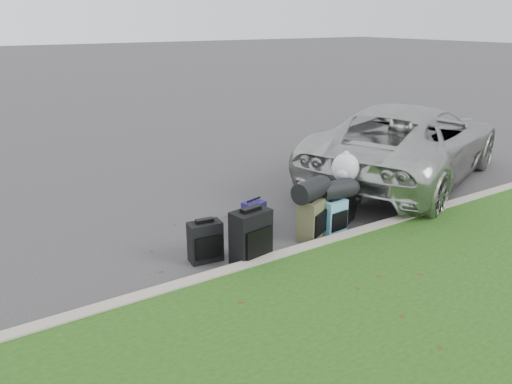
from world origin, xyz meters
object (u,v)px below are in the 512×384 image
suitcase_small_black (205,242)px  suitcase_olive (311,219)px  tote_green (252,225)px  suitcase_large_black_right (343,202)px  suitcase_teal (334,217)px  suv (407,142)px  suitcase_large_black_left (251,237)px  tote_navy (254,212)px

suitcase_small_black → suitcase_olive: suitcase_olive is taller
tote_green → suitcase_large_black_right: bearing=8.3°
suitcase_small_black → suitcase_teal: (1.97, -0.24, -0.01)m
suv → suitcase_olive: bearing=88.2°
suitcase_teal → suv: bearing=18.5°
suitcase_small_black → suitcase_teal: suitcase_small_black is taller
suitcase_large_black_left → suitcase_large_black_right: suitcase_large_black_left is taller
suitcase_olive → suitcase_teal: suitcase_olive is taller
tote_green → suitcase_large_black_left: bearing=-105.0°
suitcase_large_black_left → suitcase_teal: suitcase_large_black_left is taller
suv → tote_green: (-4.02, -0.75, -0.54)m
suitcase_olive → tote_green: (-0.70, 0.48, -0.10)m
suv → suitcase_small_black: size_ratio=9.98×
suv → suitcase_olive: suv is taller
suitcase_small_black → tote_green: (0.88, 0.27, -0.07)m
tote_green → suitcase_teal: bearing=-7.1°
suv → suitcase_small_black: 5.02m
suitcase_large_black_right → suitcase_large_black_left: bearing=165.4°
suitcase_small_black → suitcase_olive: bearing=-0.5°
suv → suitcase_large_black_right: bearing=89.5°
suitcase_large_black_right → suitcase_olive: bearing=169.8°
suitcase_teal → tote_green: suitcase_teal is taller
suitcase_olive → tote_green: size_ratio=1.52×
suv → tote_navy: (-3.69, -0.30, -0.57)m
suitcase_olive → suv: bearing=-5.4°
suitcase_large_black_right → tote_green: suitcase_large_black_right is taller
suv → tote_green: suv is taller
suitcase_small_black → suitcase_large_black_left: suitcase_large_black_left is taller
suitcase_olive → tote_navy: 1.01m
suitcase_olive → tote_green: 0.85m
suitcase_teal → tote_navy: size_ratio=1.51×
suv → suitcase_teal: (-2.93, -1.26, -0.48)m
suitcase_olive → suitcase_small_black: bearing=146.8°
suitcase_large_black_right → suitcase_small_black: bearing=154.3°
suv → suitcase_large_black_left: (-4.44, -1.40, -0.38)m
suitcase_small_black → tote_green: suitcase_small_black is taller
suitcase_small_black → tote_navy: bearing=38.2°
suitcase_large_black_left → suitcase_olive: bearing=-0.1°
suv → suitcase_large_black_left: suv is taller
tote_green → suitcase_olive: bearing=-16.6°
suitcase_small_black → tote_navy: suitcase_small_black is taller
suitcase_large_black_left → suitcase_small_black: bearing=132.7°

